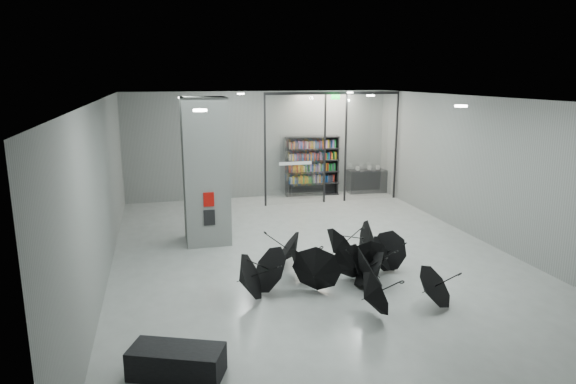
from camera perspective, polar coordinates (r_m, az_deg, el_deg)
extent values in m
plane|color=gray|center=(13.18, 2.91, -7.28)|extent=(14.00, 14.00, 0.00)
cube|color=slate|center=(12.39, 3.13, 10.36)|extent=(10.00, 14.00, 0.02)
cube|color=slate|center=(19.34, -3.22, 5.30)|extent=(10.00, 0.02, 4.00)
cube|color=slate|center=(6.58, 21.87, -10.76)|extent=(10.00, 0.02, 4.00)
cube|color=slate|center=(12.14, -20.13, 0.01)|extent=(0.02, 14.00, 4.00)
cube|color=slate|center=(14.89, 21.71, 2.14)|extent=(0.02, 14.00, 4.00)
cube|color=slate|center=(14.09, -9.22, 2.32)|extent=(1.20, 1.20, 4.00)
cube|color=#A50A07|center=(13.62, -8.88, -0.83)|extent=(0.28, 0.04, 0.38)
cube|color=black|center=(13.74, -8.80, -2.85)|extent=(0.30, 0.03, 0.42)
cube|color=#0CE533|center=(18.18, 5.35, 10.55)|extent=(0.30, 0.06, 0.15)
cube|color=silver|center=(18.11, 0.83, 4.81)|extent=(2.20, 0.02, 3.95)
cube|color=silver|center=(19.08, 9.30, 5.05)|extent=(2.00, 0.02, 3.95)
cube|color=black|center=(17.86, -2.59, 4.68)|extent=(0.06, 0.06, 4.00)
cube|color=black|center=(18.43, 4.14, 4.92)|extent=(0.06, 0.06, 4.00)
cube|color=black|center=(18.70, 6.48, 4.98)|extent=(0.06, 0.06, 4.00)
cube|color=black|center=(19.50, 12.00, 5.10)|extent=(0.06, 0.06, 4.00)
cube|color=black|center=(18.36, 5.15, 10.98)|extent=(5.00, 0.08, 0.10)
cube|color=black|center=(8.45, -12.37, -18.08)|extent=(1.57, 1.12, 0.46)
cube|color=black|center=(20.51, 8.81, 1.23)|extent=(1.55, 0.70, 0.91)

